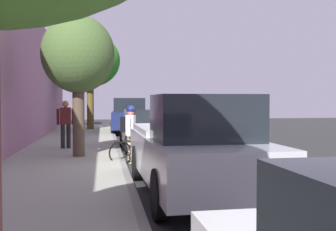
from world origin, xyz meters
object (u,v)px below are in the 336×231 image
(parked_pickup_silver_mid, at_px, (193,149))
(cyclist_with_backpack, at_px, (130,128))
(parked_sedan_tan_second, at_px, (147,130))
(pedestrian_on_phone, at_px, (66,121))
(street_tree_mid_block, at_px, (78,56))
(parked_suv_dark_blue_nearest, at_px, (129,115))
(street_tree_near_cyclist, at_px, (90,61))
(bicycle_at_curb, at_px, (139,152))

(parked_pickup_silver_mid, xyz_separation_m, cyclist_with_backpack, (0.95, -4.37, 0.14))
(parked_sedan_tan_second, height_order, cyclist_with_backpack, cyclist_with_backpack)
(cyclist_with_backpack, relative_size, pedestrian_on_phone, 1.00)
(parked_sedan_tan_second, bearing_deg, pedestrian_on_phone, 7.38)
(street_tree_mid_block, bearing_deg, cyclist_with_backpack, 155.63)
(parked_suv_dark_blue_nearest, height_order, parked_pickup_silver_mid, parked_suv_dark_blue_nearest)
(parked_sedan_tan_second, xyz_separation_m, street_tree_near_cyclist, (2.38, -9.82, 3.49))
(pedestrian_on_phone, bearing_deg, parked_pickup_silver_mid, 112.72)
(bicycle_at_curb, bearing_deg, parked_sedan_tan_second, -99.58)
(parked_pickup_silver_mid, relative_size, bicycle_at_curb, 3.10)
(street_tree_near_cyclist, relative_size, street_tree_mid_block, 1.33)
(parked_suv_dark_blue_nearest, relative_size, parked_pickup_silver_mid, 0.90)
(cyclist_with_backpack, xyz_separation_m, street_tree_mid_block, (1.52, -0.69, 2.17))
(parked_sedan_tan_second, bearing_deg, street_tree_near_cyclist, -76.40)
(parked_suv_dark_blue_nearest, xyz_separation_m, pedestrian_on_phone, (2.80, 8.22, 0.08))
(street_tree_near_cyclist, height_order, street_tree_mid_block, street_tree_near_cyclist)
(bicycle_at_curb, xyz_separation_m, street_tree_mid_block, (1.74, -1.14, 2.85))
(street_tree_near_cyclist, relative_size, pedestrian_on_phone, 3.36)
(parked_suv_dark_blue_nearest, relative_size, bicycle_at_curb, 2.78)
(parked_suv_dark_blue_nearest, xyz_separation_m, bicycle_at_curb, (0.47, 11.59, -0.66))
(parked_sedan_tan_second, height_order, street_tree_near_cyclist, street_tree_near_cyclist)
(parked_suv_dark_blue_nearest, xyz_separation_m, street_tree_mid_block, (2.21, 10.44, 2.19))
(bicycle_at_curb, height_order, pedestrian_on_phone, pedestrian_on_phone)
(parked_suv_dark_blue_nearest, bearing_deg, street_tree_mid_block, 78.05)
(parked_suv_dark_blue_nearest, xyz_separation_m, parked_sedan_tan_second, (-0.16, 7.84, -0.27))
(cyclist_with_backpack, bearing_deg, parked_sedan_tan_second, -104.58)
(bicycle_at_curb, relative_size, street_tree_near_cyclist, 0.30)
(parked_sedan_tan_second, relative_size, bicycle_at_curb, 2.58)
(parked_pickup_silver_mid, distance_m, street_tree_near_cyclist, 17.98)
(bicycle_at_curb, bearing_deg, cyclist_with_backpack, -63.94)
(parked_pickup_silver_mid, distance_m, pedestrian_on_phone, 7.90)
(parked_pickup_silver_mid, distance_m, cyclist_with_backpack, 4.48)
(street_tree_mid_block, xyz_separation_m, pedestrian_on_phone, (0.58, -2.23, -2.10))
(parked_suv_dark_blue_nearest, height_order, cyclist_with_backpack, parked_suv_dark_blue_nearest)
(parked_pickup_silver_mid, bearing_deg, parked_suv_dark_blue_nearest, -89.05)
(cyclist_with_backpack, relative_size, street_tree_near_cyclist, 0.30)
(bicycle_at_curb, relative_size, cyclist_with_backpack, 1.01)
(bicycle_at_curb, xyz_separation_m, pedestrian_on_phone, (2.33, -3.37, 0.74))
(parked_sedan_tan_second, xyz_separation_m, parked_pickup_silver_mid, (-0.09, 7.67, 0.15))
(pedestrian_on_phone, bearing_deg, parked_suv_dark_blue_nearest, -108.78)
(bicycle_at_curb, bearing_deg, street_tree_near_cyclist, -82.69)
(parked_sedan_tan_second, distance_m, pedestrian_on_phone, 3.01)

